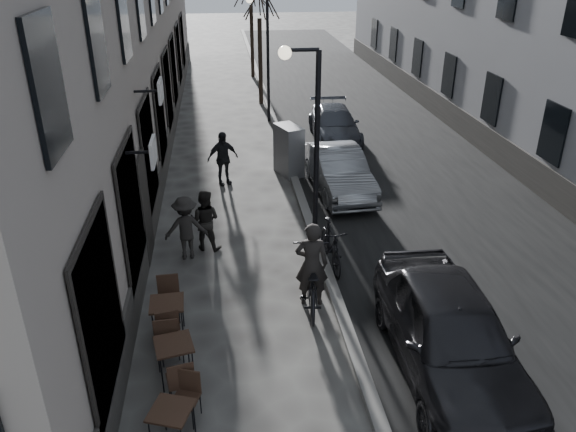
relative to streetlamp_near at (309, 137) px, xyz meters
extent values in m
cube|color=black|center=(4.02, 10.00, -3.16)|extent=(7.30, 60.00, 0.00)
cube|color=slate|center=(0.37, 10.00, -3.10)|extent=(0.25, 60.00, 0.12)
cylinder|color=black|center=(0.17, 0.00, -0.66)|extent=(0.12, 0.12, 5.00)
cylinder|color=black|center=(-0.18, 0.00, 1.84)|extent=(0.70, 0.08, 0.08)
sphere|color=#FFF2CC|center=(-0.53, 0.00, 1.79)|extent=(0.28, 0.28, 0.28)
cylinder|color=black|center=(0.17, 12.00, -0.66)|extent=(0.12, 0.12, 5.00)
cylinder|color=black|center=(0.07, 15.00, -1.21)|extent=(0.20, 0.20, 3.90)
cylinder|color=black|center=(0.07, 21.00, -1.21)|extent=(0.20, 0.20, 3.90)
cube|color=black|center=(-2.86, -5.20, -2.45)|extent=(0.76, 0.76, 0.04)
cylinder|color=black|center=(-3.01, -4.88, -2.82)|extent=(0.02, 0.02, 0.69)
cylinder|color=black|center=(-2.54, -5.04, -2.82)|extent=(0.02, 0.02, 0.69)
cube|color=black|center=(-2.90, -3.72, -2.40)|extent=(0.75, 0.75, 0.04)
cylinder|color=black|center=(-3.10, -4.04, -2.79)|extent=(0.02, 0.02, 0.74)
cylinder|color=black|center=(-2.58, -3.92, -2.79)|extent=(0.02, 0.02, 0.74)
cylinder|color=black|center=(-3.22, -3.52, -2.79)|extent=(0.02, 0.02, 0.74)
cylinder|color=black|center=(-2.69, -3.40, -2.79)|extent=(0.02, 0.02, 0.74)
cube|color=black|center=(-3.10, -2.48, -2.39)|extent=(0.67, 0.67, 0.04)
cylinder|color=black|center=(-3.36, -2.76, -2.79)|extent=(0.02, 0.02, 0.75)
cylinder|color=black|center=(-2.82, -2.74, -2.79)|extent=(0.02, 0.02, 0.75)
cylinder|color=black|center=(-3.38, -2.22, -2.79)|extent=(0.02, 0.02, 0.75)
cylinder|color=black|center=(-2.84, -2.20, -2.79)|extent=(0.02, 0.02, 0.75)
cube|color=slate|center=(0.27, 5.78, -2.34)|extent=(0.96, 1.24, 1.65)
imported|color=black|center=(-0.18, -1.69, -2.58)|extent=(1.06, 2.29, 1.16)
imported|color=black|center=(-0.18, -1.69, -2.21)|extent=(0.75, 0.54, 1.90)
imported|color=black|center=(-2.41, 1.00, -2.37)|extent=(0.91, 0.80, 1.57)
imported|color=black|center=(-2.86, 0.61, -2.36)|extent=(1.07, 0.67, 1.60)
imported|color=black|center=(-1.90, 5.18, -2.30)|extent=(1.10, 0.76, 1.73)
imported|color=black|center=(1.91, -4.04, -2.35)|extent=(2.08, 4.83, 1.63)
imported|color=gray|center=(1.61, 4.13, -2.49)|extent=(1.69, 4.18, 1.35)
imported|color=#3E4149|center=(2.47, 9.14, -2.54)|extent=(1.97, 4.36, 1.24)
imported|color=black|center=(0.52, -0.23, -2.61)|extent=(0.62, 1.87, 1.11)
camera|label=1|loc=(-1.88, -11.57, 3.79)|focal=35.00mm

